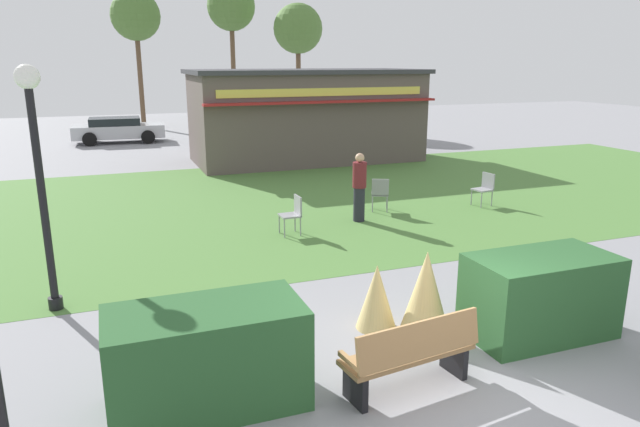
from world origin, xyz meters
TOP-DOWN VIEW (x-y plane):
  - ground_plane at (0.00, 0.00)m, footprint 80.00×80.00m
  - lawn_patch at (0.00, 10.05)m, footprint 36.00×12.00m
  - park_bench at (-0.51, 0.28)m, footprint 1.75×0.74m
  - hedge_left at (-2.83, 0.83)m, footprint 2.19×1.10m
  - hedge_right at (1.94, 0.94)m, footprint 2.06×1.10m
  - ornamental_grass_behind_left at (0.38, 1.47)m, footprint 0.75×0.75m
  - ornamental_grass_behind_right at (-0.15, 1.95)m, footprint 0.60×0.60m
  - lamppost_mid at (-4.65, 4.34)m, footprint 0.36×0.36m
  - food_kiosk at (3.82, 16.43)m, footprint 8.91×4.43m
  - cafe_chair_west at (0.18, 6.92)m, footprint 0.45×0.45m
  - cafe_chair_east at (5.91, 7.67)m, footprint 0.50×0.50m
  - cafe_chair_center at (2.94, 8.08)m, footprint 0.59×0.59m
  - person_strolling at (2.04, 7.42)m, footprint 0.34×0.34m
  - parked_car_west_slot at (-3.02, 24.46)m, footprint 4.26×2.17m
  - tree_left_bg at (7.25, 27.60)m, footprint 2.80×2.80m
  - tree_right_bg at (-1.36, 31.10)m, footprint 2.80×2.80m
  - tree_center_bg at (3.99, 30.17)m, footprint 2.80×2.80m

SIDE VIEW (x-z plane):
  - ground_plane at x=0.00m, z-range 0.00..0.00m
  - lawn_patch at x=0.00m, z-range 0.00..0.01m
  - park_bench at x=-0.51m, z-range 0.01..0.96m
  - ornamental_grass_behind_right at x=-0.15m, z-range 0.00..0.98m
  - cafe_chair_west at x=0.18m, z-range 0.08..0.97m
  - cafe_chair_east at x=5.91m, z-range 0.08..0.97m
  - cafe_chair_center at x=2.94m, z-range 0.08..0.97m
  - hedge_right at x=1.94m, z-range 0.00..1.19m
  - hedge_left at x=-2.83m, z-range 0.00..1.19m
  - ornamental_grass_behind_left at x=0.38m, z-range 0.00..1.28m
  - parked_car_west_slot at x=-3.02m, z-range 0.04..1.24m
  - person_strolling at x=2.04m, z-range 0.02..1.71m
  - food_kiosk at x=3.82m, z-range 0.01..3.53m
  - lamppost_mid at x=-4.65m, z-range 0.51..4.31m
  - tree_left_bg at x=7.25m, z-range 2.05..9.07m
  - tree_right_bg at x=-1.36m, z-range 2.40..10.13m
  - tree_center_bg at x=3.99m, z-range 2.68..10.99m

